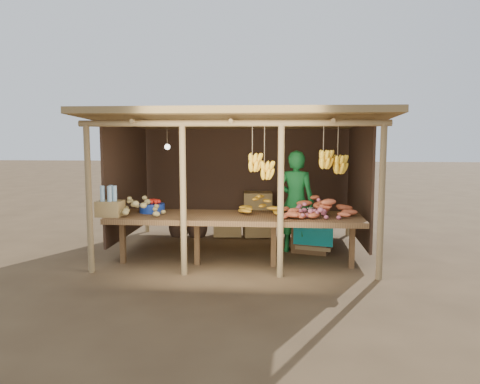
{
  "coord_description": "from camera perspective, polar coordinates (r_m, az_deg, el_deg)",
  "views": [
    {
      "loc": [
        0.66,
        -8.08,
        2.02
      ],
      "look_at": [
        0.0,
        0.0,
        1.05
      ],
      "focal_mm": 35.0,
      "sensor_mm": 36.0,
      "label": 1
    }
  ],
  "objects": [
    {
      "name": "banana_pile",
      "position": [
        7.4,
        2.46,
        -1.31
      ],
      "size": [
        0.72,
        0.57,
        0.35
      ],
      "primitive_type": null,
      "rotation": [
        0.0,
        0.0,
        -0.35
      ],
      "color": "gold",
      "rests_on": "counter"
    },
    {
      "name": "carton_stack",
      "position": [
        9.42,
        0.94,
        -3.13
      ],
      "size": [
        1.23,
        0.52,
        0.89
      ],
      "color": "#9B7A45",
      "rests_on": "ground"
    },
    {
      "name": "ground",
      "position": [
        8.35,
        0.0,
        -7.17
      ],
      "size": [
        60.0,
        60.0,
        0.0
      ],
      "primitive_type": "plane",
      "color": "brown",
      "rests_on": "ground"
    },
    {
      "name": "sweet_potato_heap",
      "position": [
        7.27,
        9.46,
        -1.48
      ],
      "size": [
        1.22,
        0.95,
        0.36
      ],
      "primitive_type": null,
      "rotation": [
        0.0,
        0.0,
        0.32
      ],
      "color": "#C65933",
      "rests_on": "counter"
    },
    {
      "name": "burlap_sacks",
      "position": [
        9.53,
        -6.35,
        -3.97
      ],
      "size": [
        0.79,
        0.41,
        0.56
      ],
      "color": "#422C1E",
      "rests_on": "ground"
    },
    {
      "name": "onion_heap",
      "position": [
        7.05,
        8.9,
        -1.76
      ],
      "size": [
        0.8,
        0.51,
        0.35
      ],
      "primitive_type": null,
      "rotation": [
        0.0,
        0.0,
        -0.07
      ],
      "color": "#B25669",
      "rests_on": "counter"
    },
    {
      "name": "vendor",
      "position": [
        8.16,
        6.8,
        -1.18
      ],
      "size": [
        0.73,
        0.57,
        1.78
      ],
      "primitive_type": "imported",
      "rotation": [
        0.0,
        0.0,
        2.9
      ],
      "color": "#19722F",
      "rests_on": "ground"
    },
    {
      "name": "potato_heap",
      "position": [
        7.42,
        -12.63,
        -1.4
      ],
      "size": [
        0.98,
        0.73,
        0.36
      ],
      "primitive_type": null,
      "rotation": [
        0.0,
        0.0,
        0.25
      ],
      "color": "tan",
      "rests_on": "counter"
    },
    {
      "name": "bottle_box",
      "position": [
        7.42,
        -15.57,
        -1.47
      ],
      "size": [
        0.39,
        0.32,
        0.48
      ],
      "color": "#9B7A45",
      "rests_on": "counter"
    },
    {
      "name": "counter",
      "position": [
        7.27,
        -0.61,
        -3.32
      ],
      "size": [
        3.9,
        1.05,
        0.8
      ],
      "color": "brown",
      "rests_on": "ground"
    },
    {
      "name": "tarp_crate",
      "position": [
        8.33,
        8.73,
        -4.95
      ],
      "size": [
        0.81,
        0.75,
        0.81
      ],
      "color": "brown",
      "rests_on": "ground"
    },
    {
      "name": "stall_structure",
      "position": [
        8.11,
        0.7,
        6.1
      ],
      "size": [
        4.7,
        3.5,
        2.43
      ],
      "color": "#997A4F",
      "rests_on": "ground"
    },
    {
      "name": "tomato_basin",
      "position": [
        7.66,
        -10.68,
        -1.8
      ],
      "size": [
        0.41,
        0.41,
        0.21
      ],
      "rotation": [
        0.0,
        0.0,
        0.35
      ],
      "color": "navy",
      "rests_on": "counter"
    }
  ]
}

